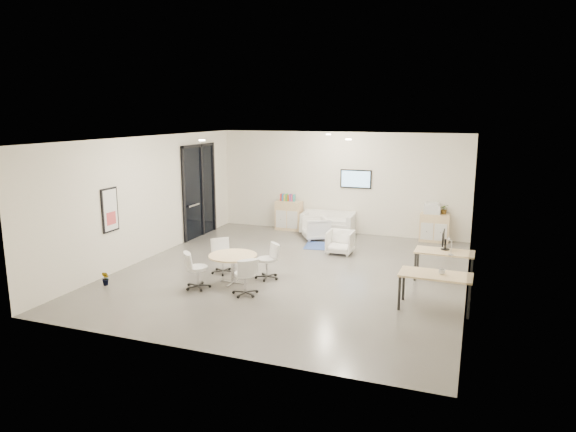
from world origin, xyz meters
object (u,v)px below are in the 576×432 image
(sideboard_left, at_px, (289,215))
(sideboard_right, at_px, (434,228))
(loveseat, at_px, (328,224))
(desk_front, at_px, (435,278))
(armchair_right, at_px, (340,241))
(desk_rear, at_px, (444,254))
(round_table, at_px, (233,258))
(armchair_left, at_px, (316,227))

(sideboard_left, distance_m, sideboard_right, 4.62)
(loveseat, height_order, desk_front, desk_front)
(armchair_right, relative_size, desk_rear, 0.53)
(armchair_right, height_order, desk_front, desk_front)
(sideboard_left, height_order, desk_rear, sideboard_left)
(sideboard_right, height_order, round_table, sideboard_right)
(armchair_left, relative_size, round_table, 0.69)
(loveseat, xyz_separation_m, round_table, (-0.69, -5.34, 0.24))
(sideboard_right, distance_m, desk_front, 5.58)
(sideboard_left, xyz_separation_m, sideboard_right, (4.62, 0.01, -0.05))
(loveseat, relative_size, armchair_left, 2.22)
(sideboard_right, distance_m, armchair_right, 3.23)
(sideboard_right, relative_size, armchair_left, 1.12)
(desk_front, height_order, round_table, desk_front)
(loveseat, bearing_deg, armchair_right, -68.67)
(armchair_left, relative_size, armchair_right, 1.08)
(sideboard_left, xyz_separation_m, round_table, (0.69, -5.51, 0.10))
(desk_front, bearing_deg, armchair_right, 131.06)
(armchair_left, relative_size, desk_rear, 0.57)
(sideboard_left, distance_m, desk_front, 7.52)
(desk_rear, xyz_separation_m, round_table, (-4.44, -1.89, -0.04))
(sideboard_right, bearing_deg, round_table, -125.44)
(desk_front, bearing_deg, armchair_left, 131.17)
(sideboard_right, bearing_deg, desk_front, -85.24)
(sideboard_left, bearing_deg, sideboard_right, 0.17)
(desk_rear, distance_m, desk_front, 1.93)
(armchair_right, bearing_deg, desk_front, -50.59)
(loveseat, xyz_separation_m, armchair_right, (0.95, -2.09, 0.02))
(armchair_right, relative_size, round_table, 0.64)
(sideboard_left, height_order, round_table, sideboard_left)
(sideboard_left, distance_m, loveseat, 1.40)
(loveseat, bearing_deg, desk_front, -58.50)
(sideboard_right, height_order, desk_front, sideboard_right)
(armchair_left, height_order, desk_front, armchair_left)
(armchair_left, relative_size, desk_front, 0.54)
(armchair_left, xyz_separation_m, round_table, (-0.54, -4.54, 0.20))
(loveseat, bearing_deg, sideboard_right, 0.13)
(desk_rear, height_order, round_table, desk_rear)
(desk_front, relative_size, round_table, 1.27)
(sideboard_right, distance_m, loveseat, 3.25)
(sideboard_right, relative_size, round_table, 0.78)
(sideboard_left, distance_m, round_table, 5.55)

